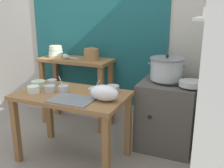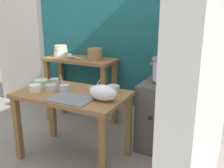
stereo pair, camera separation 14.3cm
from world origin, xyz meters
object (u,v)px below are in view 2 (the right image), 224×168
at_px(serving_tray, 71,99).
at_px(wide_pan, 192,85).
at_px(prep_table, 73,103).
at_px(prep_bowl_5, 113,89).
at_px(prep_bowl_4, 96,90).
at_px(clay_pot, 95,54).
at_px(prep_bowl_0, 51,87).
at_px(back_shelf_table, 80,75).
at_px(prep_bowl_2, 64,88).
at_px(bowl_stack_enamel, 61,51).
at_px(prep_bowl_6, 55,81).
at_px(prep_bowl_3, 41,83).
at_px(steamer_pot, 169,69).
at_px(plastic_bag, 103,93).
at_px(ladle, 70,56).
at_px(stove_block, 169,115).
at_px(prep_bowl_1, 35,88).

relative_size(serving_tray, wide_pan, 1.68).
bearing_deg(prep_table, serving_tray, -58.21).
bearing_deg(prep_bowl_5, prep_bowl_4, -155.33).
distance_m(clay_pot, prep_bowl_5, 0.82).
height_order(prep_bowl_4, prep_bowl_5, prep_bowl_4).
bearing_deg(prep_bowl_4, prep_bowl_0, -159.55).
distance_m(back_shelf_table, prep_bowl_2, 0.82).
relative_size(back_shelf_table, bowl_stack_enamel, 4.89).
bearing_deg(prep_bowl_6, prep_bowl_5, 2.53).
bearing_deg(prep_bowl_0, wide_pan, 23.02).
relative_size(prep_table, prep_bowl_4, 7.17).
bearing_deg(serving_tray, prep_bowl_2, 138.38).
height_order(serving_tray, wide_pan, wide_pan).
xyz_separation_m(serving_tray, prep_bowl_3, (-0.55, 0.22, 0.03)).
bearing_deg(clay_pot, bowl_stack_enamel, -178.90).
bearing_deg(steamer_pot, plastic_bag, -119.49).
bearing_deg(steamer_pot, serving_tray, -129.47).
bearing_deg(prep_bowl_6, prep_bowl_2, -31.73).
relative_size(prep_table, serving_tray, 2.75).
height_order(prep_table, prep_bowl_3, prep_bowl_3).
height_order(back_shelf_table, prep_bowl_0, back_shelf_table).
xyz_separation_m(prep_table, wide_pan, (1.07, 0.52, 0.20)).
height_order(clay_pot, wide_pan, clay_pot).
bearing_deg(back_shelf_table, prep_bowl_5, -37.09).
height_order(clay_pot, serving_tray, clay_pot).
bearing_deg(bowl_stack_enamel, prep_bowl_4, -35.24).
bearing_deg(ladle, clay_pot, 13.84).
relative_size(back_shelf_table, wide_pan, 4.04).
xyz_separation_m(stove_block, ladle, (-1.33, 0.05, 0.55)).
distance_m(stove_block, ladle, 1.44).
height_order(stove_block, prep_bowl_2, prep_bowl_2).
bearing_deg(back_shelf_table, wide_pan, -9.90).
distance_m(steamer_pot, serving_tray, 1.10).
xyz_separation_m(prep_bowl_1, prep_bowl_2, (0.26, 0.14, -0.00)).
bearing_deg(prep_bowl_2, steamer_pot, 36.07).
relative_size(serving_tray, prep_bowl_1, 3.32).
distance_m(prep_bowl_0, prep_bowl_6, 0.23).
bearing_deg(prep_bowl_1, prep_bowl_0, 34.62).
distance_m(serving_tray, prep_bowl_5, 0.45).
xyz_separation_m(ladle, prep_bowl_2, (0.39, -0.68, -0.18)).
distance_m(plastic_bag, prep_bowl_3, 0.83).
height_order(prep_table, bowl_stack_enamel, bowl_stack_enamel).
distance_m(prep_bowl_3, prep_bowl_6, 0.15).
xyz_separation_m(prep_table, prep_bowl_6, (-0.35, 0.17, 0.14)).
distance_m(prep_table, prep_bowl_6, 0.41).
height_order(prep_bowl_1, prep_bowl_4, prep_bowl_4).
relative_size(plastic_bag, prep_bowl_5, 2.08).
bearing_deg(prep_bowl_2, prep_bowl_0, -158.91).
height_order(clay_pot, prep_bowl_2, clay_pot).
bearing_deg(prep_bowl_1, prep_bowl_5, 24.18).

